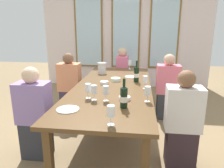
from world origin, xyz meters
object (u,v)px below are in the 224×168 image
(wine_glass_0, at_px, (148,91))
(wine_glass_2, at_px, (106,91))
(wine_glass_5, at_px, (94,90))
(dining_table, at_px, (113,90))
(wine_glass_3, at_px, (130,63))
(seated_person_2, at_px, (35,116))
(seated_person_3, at_px, (182,123))
(white_plate_0, at_px, (68,109))
(wine_glass_4, at_px, (88,89))
(wine_bottle_1, at_px, (124,97))
(tasting_bowl_2, at_px, (125,98))
(seated_person_4, at_px, (122,74))
(wine_bottle_0, at_px, (136,74))
(tasting_bowl_0, at_px, (116,79))
(wine_glass_6, at_px, (111,112))
(seated_person_0, at_px, (70,86))
(white_plate_1, at_px, (131,77))
(metal_pitcher, at_px, (102,68))
(wine_glass_1, at_px, (145,80))
(seated_person_1, at_px, (167,89))

(wine_glass_0, distance_m, wine_glass_2, 0.45)
(wine_glass_2, distance_m, wine_glass_5, 0.14)
(dining_table, relative_size, wine_glass_3, 15.41)
(seated_person_2, bearing_deg, seated_person_3, 1.09)
(white_plate_0, relative_size, wine_glass_4, 1.31)
(wine_bottle_1, distance_m, tasting_bowl_2, 0.25)
(dining_table, bearing_deg, wine_glass_4, -110.96)
(wine_glass_2, relative_size, seated_person_2, 0.16)
(seated_person_4, bearing_deg, seated_person_3, -69.96)
(white_plate_0, height_order, wine_glass_5, wine_glass_5)
(wine_bottle_0, distance_m, seated_person_2, 1.53)
(tasting_bowl_0, bearing_deg, wine_bottle_0, -1.68)
(wine_glass_4, relative_size, seated_person_2, 0.16)
(wine_glass_6, height_order, seated_person_4, seated_person_4)
(wine_bottle_0, relative_size, wine_glass_5, 1.83)
(seated_person_4, bearing_deg, tasting_bowl_0, -89.60)
(wine_bottle_0, bearing_deg, wine_glass_5, -117.26)
(tasting_bowl_2, height_order, wine_glass_4, wine_glass_4)
(dining_table, bearing_deg, seated_person_0, 142.74)
(seated_person_0, bearing_deg, wine_glass_5, -60.72)
(seated_person_2, relative_size, seated_person_3, 1.00)
(tasting_bowl_0, distance_m, wine_glass_4, 0.88)
(white_plate_1, bearing_deg, wine_glass_4, -111.58)
(metal_pitcher, distance_m, seated_person_0, 0.65)
(wine_glass_0, distance_m, seated_person_3, 0.51)
(wine_glass_1, bearing_deg, seated_person_2, -155.92)
(white_plate_1, relative_size, metal_pitcher, 1.06)
(wine_glass_5, height_order, wine_glass_6, same)
(wine_bottle_0, bearing_deg, wine_glass_6, -97.18)
(wine_glass_5, bearing_deg, wine_bottle_0, 62.74)
(seated_person_1, distance_m, seated_person_3, 1.33)
(wine_glass_2, bearing_deg, wine_bottle_0, 70.47)
(dining_table, xyz_separation_m, seated_person_2, (-0.85, -0.66, -0.15))
(wine_glass_4, xyz_separation_m, seated_person_1, (1.06, 1.26, -0.33))
(metal_pitcher, height_order, seated_person_1, seated_person_1)
(wine_bottle_0, bearing_deg, seated_person_0, 162.20)
(tasting_bowl_2, xyz_separation_m, wine_glass_5, (-0.34, -0.05, 0.10))
(dining_table, bearing_deg, seated_person_4, 90.00)
(wine_glass_4, bearing_deg, white_plate_1, 68.42)
(wine_glass_5, bearing_deg, seated_person_4, 86.60)
(seated_person_1, bearing_deg, wine_bottle_0, -140.75)
(wine_glass_6, distance_m, seated_person_0, 2.13)
(tasting_bowl_2, xyz_separation_m, seated_person_2, (-1.05, -0.09, -0.23))
(tasting_bowl_0, distance_m, wine_glass_1, 0.57)
(metal_pitcher, relative_size, wine_glass_2, 1.09)
(wine_glass_6, bearing_deg, wine_glass_1, 74.74)
(wine_glass_0, height_order, wine_glass_6, same)
(dining_table, relative_size, wine_glass_0, 15.41)
(tasting_bowl_0, xyz_separation_m, wine_glass_1, (0.43, -0.36, 0.10))
(metal_pitcher, xyz_separation_m, wine_glass_0, (0.75, -1.39, 0.02))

